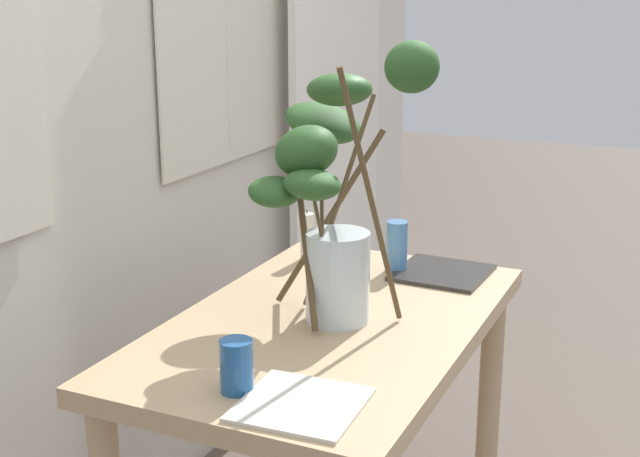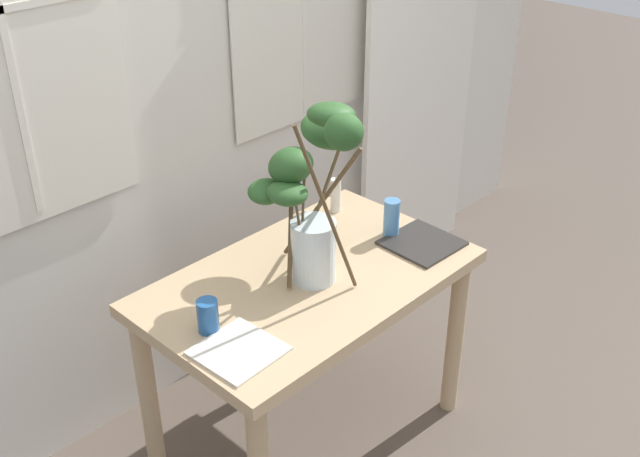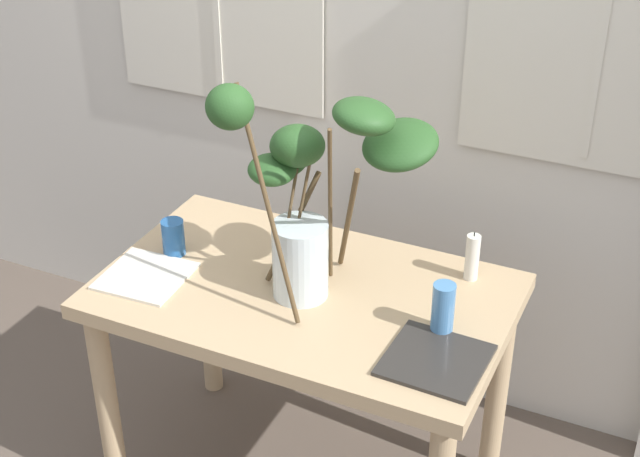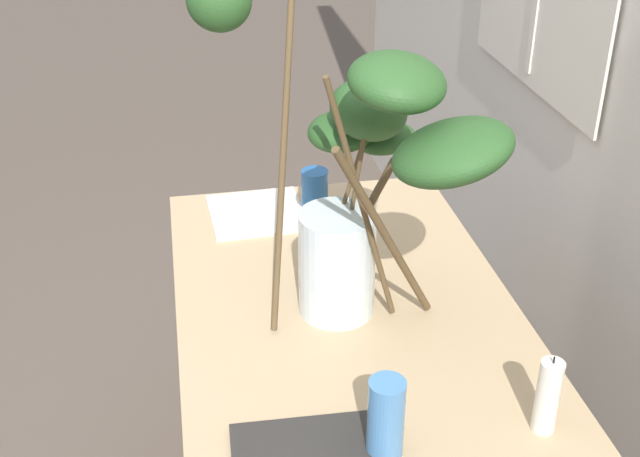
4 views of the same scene
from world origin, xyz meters
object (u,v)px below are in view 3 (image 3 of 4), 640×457
object	(u,v)px
plate_square_right	(436,360)
pillar_candle	(472,257)
drinking_glass_blue_left	(173,237)
drinking_glass_blue_right	(443,309)
vase_with_branches	(317,188)
plate_square_left	(145,276)
dining_table	(305,323)

from	to	relation	value
plate_square_right	pillar_candle	size ratio (longest dim) A/B	1.61
drinking_glass_blue_left	drinking_glass_blue_right	size ratio (longest dim) A/B	0.75
plate_square_right	pillar_candle	distance (m)	0.41
vase_with_branches	drinking_glass_blue_left	size ratio (longest dim) A/B	6.31
vase_with_branches	drinking_glass_blue_left	bearing A→B (deg)	-179.94
vase_with_branches	drinking_glass_blue_right	size ratio (longest dim) A/B	4.73
drinking_glass_blue_right	pillar_candle	distance (m)	0.28
drinking_glass_blue_left	drinking_glass_blue_right	bearing A→B (deg)	-2.41
vase_with_branches	pillar_candle	distance (m)	0.52
plate_square_left	plate_square_right	distance (m)	0.89
dining_table	plate_square_left	distance (m)	0.48
vase_with_branches	pillar_candle	bearing A→B (deg)	33.00
plate_square_left	pillar_candle	distance (m)	0.94
drinking_glass_blue_left	plate_square_right	size ratio (longest dim) A/B	0.45
plate_square_right	pillar_candle	bearing A→B (deg)	94.68
dining_table	drinking_glass_blue_left	xyz separation A→B (m)	(-0.44, 0.01, 0.17)
dining_table	plate_square_right	distance (m)	0.49
dining_table	drinking_glass_blue_right	xyz separation A→B (m)	(0.42, -0.03, 0.19)
vase_with_branches	pillar_candle	world-z (taller)	vase_with_branches
drinking_glass_blue_right	pillar_candle	bearing A→B (deg)	91.19
plate_square_right	drinking_glass_blue_left	bearing A→B (deg)	169.48
dining_table	vase_with_branches	bearing A→B (deg)	14.18
pillar_candle	vase_with_branches	bearing A→B (deg)	-147.00
vase_with_branches	pillar_candle	xyz separation A→B (m)	(0.38, 0.24, -0.26)
dining_table	drinking_glass_blue_right	distance (m)	0.46
vase_with_branches	plate_square_left	distance (m)	0.60
plate_square_left	plate_square_right	bearing A→B (deg)	-1.07
vase_with_branches	pillar_candle	size ratio (longest dim) A/B	4.56
dining_table	drinking_glass_blue_right	world-z (taller)	drinking_glass_blue_right
drinking_glass_blue_right	pillar_candle	xyz separation A→B (m)	(-0.01, 0.28, -0.00)
drinking_glass_blue_left	plate_square_right	xyz separation A→B (m)	(0.88, -0.16, -0.05)
pillar_candle	plate_square_right	bearing A→B (deg)	-85.32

